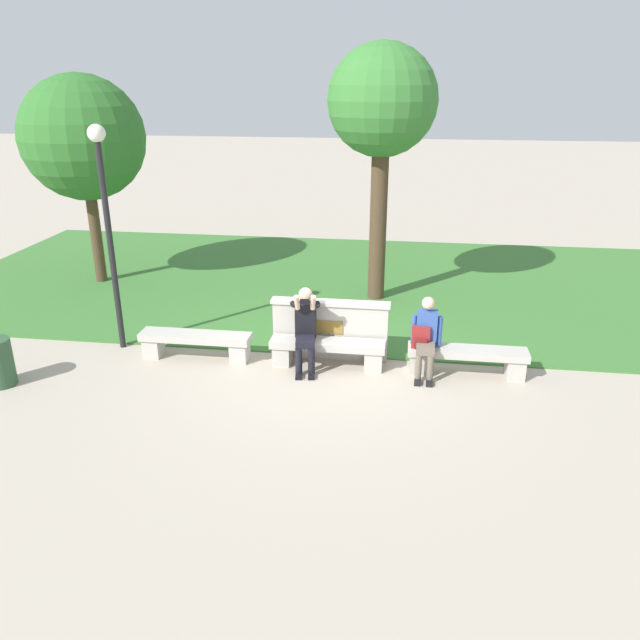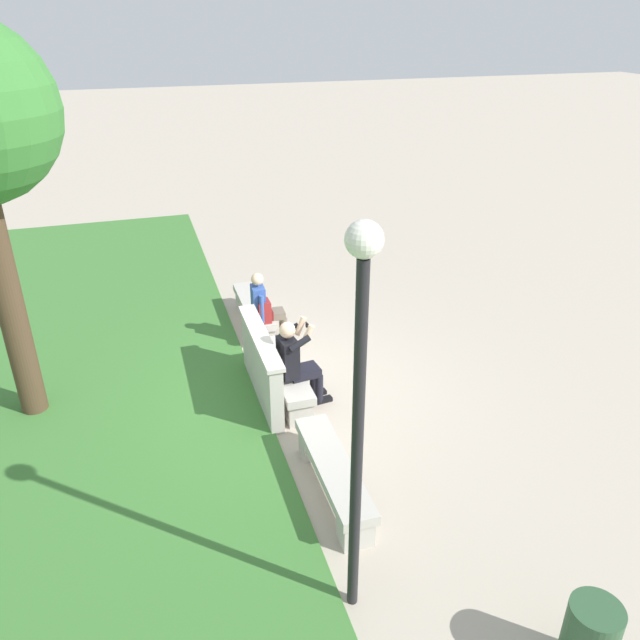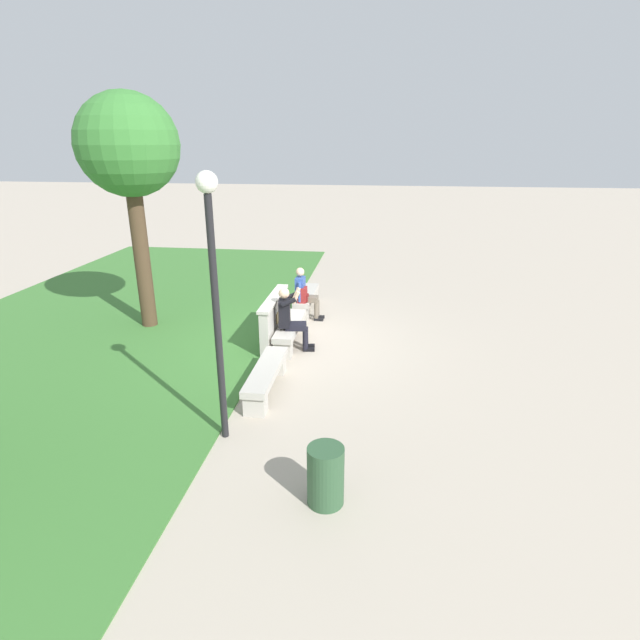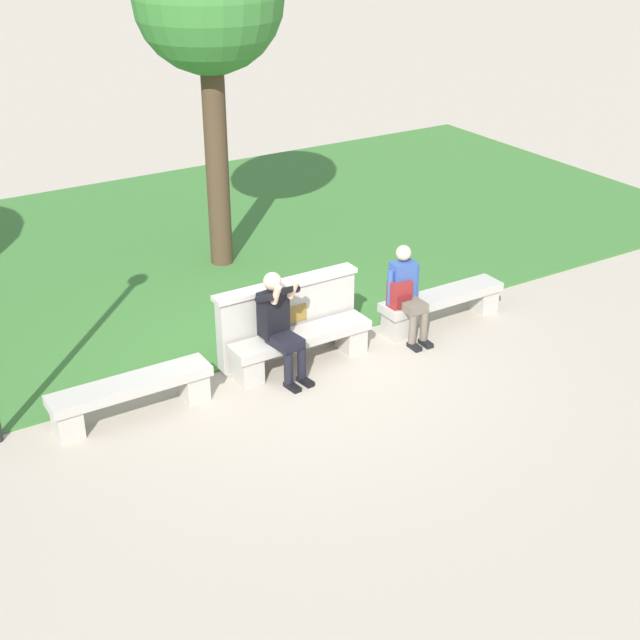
# 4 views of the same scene
# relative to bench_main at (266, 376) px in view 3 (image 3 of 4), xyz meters

# --- Properties ---
(ground_plane) EXTENTS (80.00, 80.00, 0.00)m
(ground_plane) POSITION_rel_bench_main_xyz_m (2.22, 0.00, -0.30)
(ground_plane) COLOR #B2A593
(grass_strip) EXTENTS (18.30, 8.00, 0.03)m
(grass_strip) POSITION_rel_bench_main_xyz_m (2.22, 4.38, -0.28)
(grass_strip) COLOR #3D7533
(grass_strip) RESTS_ON ground
(bench_main) EXTENTS (1.86, 0.40, 0.45)m
(bench_main) POSITION_rel_bench_main_xyz_m (0.00, 0.00, 0.00)
(bench_main) COLOR #B7B2A8
(bench_main) RESTS_ON ground
(bench_near) EXTENTS (1.86, 0.40, 0.45)m
(bench_near) POSITION_rel_bench_main_xyz_m (2.22, 0.00, 0.00)
(bench_near) COLOR #B7B2A8
(bench_near) RESTS_ON ground
(bench_mid) EXTENTS (1.86, 0.40, 0.45)m
(bench_mid) POSITION_rel_bench_main_xyz_m (4.44, 0.00, 0.00)
(bench_mid) COLOR #B7B2A8
(bench_mid) RESTS_ON ground
(backrest_wall_with_plaque) EXTENTS (1.96, 0.24, 1.01)m
(backrest_wall_with_plaque) POSITION_rel_bench_main_xyz_m (2.22, 0.34, 0.22)
(backrest_wall_with_plaque) COLOR #B7B2A8
(backrest_wall_with_plaque) RESTS_ON ground
(person_photographer) EXTENTS (0.51, 0.75, 1.32)m
(person_photographer) POSITION_rel_bench_main_xyz_m (1.87, -0.08, 0.44)
(person_photographer) COLOR black
(person_photographer) RESTS_ON ground
(person_distant) EXTENTS (0.48, 0.68, 1.26)m
(person_distant) POSITION_rel_bench_main_xyz_m (3.78, -0.07, 0.37)
(person_distant) COLOR black
(person_distant) RESTS_ON ground
(backpack) EXTENTS (0.28, 0.24, 0.43)m
(backpack) POSITION_rel_bench_main_xyz_m (3.69, -0.03, 0.33)
(backpack) COLOR maroon
(backpack) RESTS_ON bench_mid
(tree_behind_wall) EXTENTS (2.12, 2.12, 5.06)m
(tree_behind_wall) POSITION_rel_bench_main_xyz_m (2.81, 3.45, 3.61)
(tree_behind_wall) COLOR #4C3826
(tree_behind_wall) RESTS_ON ground
(trash_bin) EXTENTS (0.44, 0.44, 0.75)m
(trash_bin) POSITION_rel_bench_main_xyz_m (-2.66, -1.34, 0.08)
(trash_bin) COLOR #2D5133
(trash_bin) RESTS_ON ground
(lamp_post) EXTENTS (0.28, 0.28, 3.75)m
(lamp_post) POSITION_rel_bench_main_xyz_m (-1.44, 0.28, 2.16)
(lamp_post) COLOR black
(lamp_post) RESTS_ON ground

